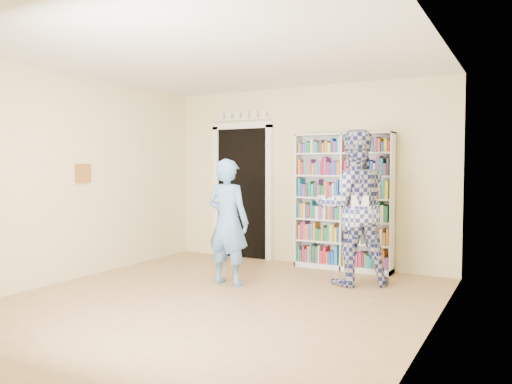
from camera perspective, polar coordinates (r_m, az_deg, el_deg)
floor at (r=5.64m, az=-4.72°, el=-12.41°), size 5.00×5.00×0.00m
ceiling at (r=5.57m, az=-4.84°, el=15.46°), size 5.00×5.00×0.00m
wall_back at (r=7.65m, az=5.62°, el=1.88°), size 4.50×0.00×4.50m
wall_left at (r=6.94m, az=-20.47°, el=1.59°), size 0.00×5.00×5.00m
wall_right at (r=4.60m, az=19.31°, el=0.99°), size 0.00×5.00×5.00m
bookshelf at (r=7.28m, az=9.97°, el=-1.04°), size 1.43×0.27×1.96m
doorway at (r=8.13m, az=-1.59°, el=0.75°), size 1.10×0.08×2.43m
wall_art at (r=7.06m, az=-19.14°, el=2.04°), size 0.03×0.25×0.25m
man_blue at (r=6.29m, az=-3.24°, el=-3.44°), size 0.59×0.39×1.59m
man_plaid at (r=6.39m, az=11.02°, el=-1.75°), size 1.19×1.13×1.95m
paper_sheet at (r=6.12m, az=11.79°, el=-1.78°), size 0.19×0.09×0.29m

